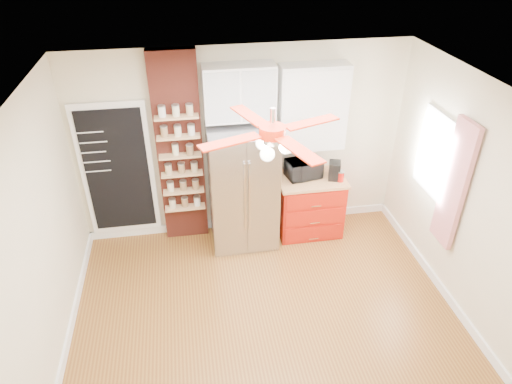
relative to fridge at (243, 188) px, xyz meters
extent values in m
plane|color=brown|center=(0.05, -1.63, -0.88)|extent=(4.50, 4.50, 0.00)
plane|color=white|center=(0.05, -1.63, 1.83)|extent=(4.50, 4.50, 0.00)
cube|color=beige|center=(0.05, 0.37, 0.48)|extent=(4.50, 0.02, 2.70)
cube|color=beige|center=(-2.20, -1.63, 0.48)|extent=(0.02, 4.00, 2.70)
cube|color=beige|center=(2.30, -1.63, 0.48)|extent=(0.02, 4.00, 2.70)
cube|color=white|center=(-1.65, 0.34, 0.23)|extent=(0.95, 0.04, 1.95)
cube|color=black|center=(-1.65, 0.32, 0.23)|extent=(0.82, 0.02, 1.78)
cube|color=maroon|center=(-0.80, 0.29, 0.48)|extent=(0.60, 0.16, 2.70)
cube|color=#B5B6BA|center=(0.00, 0.00, 0.00)|extent=(0.90, 0.70, 1.75)
cube|color=white|center=(0.00, 0.20, 1.27)|extent=(0.90, 0.35, 0.70)
cube|color=#AA180A|center=(0.97, 0.05, -0.45)|extent=(0.90, 0.60, 0.86)
cube|color=tan|center=(0.97, 0.05, 0.01)|extent=(0.94, 0.64, 0.04)
cube|color=white|center=(0.97, 0.22, 1.00)|extent=(0.90, 0.30, 1.15)
cube|color=white|center=(2.28, -0.73, 0.68)|extent=(0.04, 0.75, 1.05)
cube|color=red|center=(2.23, -1.28, 0.57)|extent=(0.06, 0.40, 1.55)
cylinder|color=silver|center=(0.05, -1.63, 1.68)|extent=(0.05, 0.05, 0.20)
cylinder|color=#AD210A|center=(0.05, -1.63, 1.56)|extent=(0.24, 0.24, 0.10)
sphere|color=white|center=(0.05, -1.63, 1.40)|extent=(0.13, 0.13, 0.13)
imported|color=black|center=(0.87, 0.11, 0.15)|extent=(0.52, 0.41, 0.26)
cube|color=black|center=(1.28, -0.01, 0.15)|extent=(0.20, 0.23, 0.26)
cylinder|color=#A60F09|center=(1.34, -0.09, 0.10)|extent=(0.10, 0.10, 0.14)
cylinder|color=#A50913|center=(1.34, 0.08, 0.10)|extent=(0.12, 0.12, 0.16)
cylinder|color=beige|center=(-0.85, 0.16, 0.57)|extent=(0.11, 0.11, 0.14)
cylinder|color=olive|center=(-0.67, 0.12, 0.56)|extent=(0.10, 0.10, 0.13)
camera|label=1|loc=(-0.71, -5.24, 3.23)|focal=32.00mm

